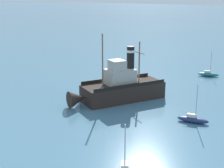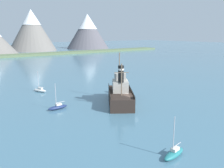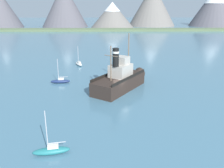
# 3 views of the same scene
# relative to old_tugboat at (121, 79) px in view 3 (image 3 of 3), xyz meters

# --- Properties ---
(ground_plane) EXTENTS (600.00, 600.00, 0.00)m
(ground_plane) POSITION_rel_old_tugboat_xyz_m (-0.20, -3.48, -1.83)
(ground_plane) COLOR #477289
(mountain_ridge) EXTENTS (192.89, 50.34, 31.13)m
(mountain_ridge) POSITION_rel_old_tugboat_xyz_m (9.64, 143.69, 12.88)
(mountain_ridge) COLOR #56545B
(mountain_ridge) RESTS_ON ground
(shoreline_strip) EXTENTS (240.00, 12.00, 1.20)m
(shoreline_strip) POSITION_rel_old_tugboat_xyz_m (-0.20, 110.58, -1.23)
(shoreline_strip) COLOR #5B704C
(shoreline_strip) RESTS_ON ground
(old_tugboat) EXTENTS (10.87, 13.81, 9.90)m
(old_tugboat) POSITION_rel_old_tugboat_xyz_m (0.00, 0.00, 0.00)
(old_tugboat) COLOR #2D231E
(old_tugboat) RESTS_ON ground
(sailboat_white) EXTENTS (2.61, 3.91, 4.90)m
(sailboat_white) POSITION_rel_old_tugboat_xyz_m (-9.90, 18.45, -1.40)
(sailboat_white) COLOR white
(sailboat_white) RESTS_ON ground
(sailboat_teal) EXTENTS (3.94, 1.76, 4.90)m
(sailboat_teal) POSITION_rel_old_tugboat_xyz_m (-8.23, -20.40, -1.40)
(sailboat_teal) COLOR #23757A
(sailboat_teal) RESTS_ON ground
(sailboat_navy) EXTENTS (3.87, 1.37, 4.90)m
(sailboat_navy) POSITION_rel_old_tugboat_xyz_m (-11.85, 3.55, -1.40)
(sailboat_navy) COLOR navy
(sailboat_navy) RESTS_ON ground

